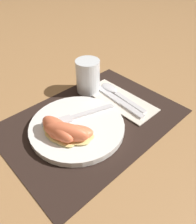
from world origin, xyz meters
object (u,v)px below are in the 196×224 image
object	(u,v)px
knife	(118,101)
citrus_wedge_2	(71,134)
plate	(76,126)
citrus_wedge_0	(59,131)
citrus_wedge_1	(66,133)
spoon	(115,91)
fork	(74,117)
juice_glass	(88,78)

from	to	relation	value
knife	citrus_wedge_2	xyz separation A→B (m)	(-0.20, -0.03, 0.02)
plate	citrus_wedge_0	size ratio (longest dim) A/B	2.16
citrus_wedge_0	citrus_wedge_1	bearing A→B (deg)	-66.64
plate	citrus_wedge_0	world-z (taller)	citrus_wedge_0
spoon	citrus_wedge_2	world-z (taller)	citrus_wedge_2
spoon	fork	xyz separation A→B (m)	(-0.17, -0.02, 0.01)
juice_glass	fork	bearing A→B (deg)	-145.19
knife	fork	distance (m)	0.15
citrus_wedge_2	knife	bearing A→B (deg)	8.90
spoon	fork	bearing A→B (deg)	-173.76
plate	knife	distance (m)	0.16
knife	citrus_wedge_1	world-z (taller)	citrus_wedge_1
plate	citrus_wedge_2	world-z (taller)	citrus_wedge_2
juice_glass	spoon	distance (m)	0.09
spoon	citrus_wedge_1	bearing A→B (deg)	-164.09
citrus_wedge_0	citrus_wedge_2	bearing A→B (deg)	-52.99
plate	spoon	distance (m)	0.19
citrus_wedge_2	citrus_wedge_0	bearing A→B (deg)	127.01
spoon	citrus_wedge_1	xyz separation A→B (m)	(-0.23, -0.07, 0.03)
juice_glass	citrus_wedge_0	xyz separation A→B (m)	(-0.19, -0.12, -0.01)
juice_glass	citrus_wedge_0	size ratio (longest dim) A/B	0.91
citrus_wedge_0	fork	bearing A→B (deg)	23.19
spoon	plate	bearing A→B (deg)	-167.99
plate	knife	world-z (taller)	plate
knife	spoon	distance (m)	0.05
fork	citrus_wedge_2	size ratio (longest dim) A/B	1.72
plate	juice_glass	world-z (taller)	juice_glass
fork	citrus_wedge_1	size ratio (longest dim) A/B	1.65
plate	citrus_wedge_2	size ratio (longest dim) A/B	2.14
juice_glass	plate	bearing A→B (deg)	-141.72
knife	citrus_wedge_2	bearing A→B (deg)	-171.10
plate	citrus_wedge_1	xyz separation A→B (m)	(-0.05, -0.03, 0.03)
knife	spoon	bearing A→B (deg)	57.49
fork	plate	bearing A→B (deg)	-117.56
spoon	citrus_wedge_1	distance (m)	0.24
juice_glass	spoon	xyz separation A→B (m)	(0.05, -0.07, -0.04)
fork	citrus_wedge_0	distance (m)	0.07
citrus_wedge_0	knife	bearing A→B (deg)	2.04
knife	juice_glass	bearing A→B (deg)	101.20
plate	citrus_wedge_0	xyz separation A→B (m)	(-0.06, -0.01, 0.03)
fork	citrus_wedge_2	distance (m)	0.07
juice_glass	fork	distance (m)	0.16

